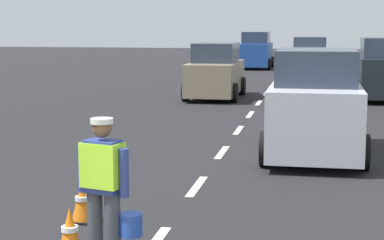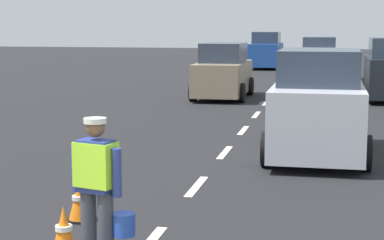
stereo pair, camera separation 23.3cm
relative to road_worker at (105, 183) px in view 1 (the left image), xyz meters
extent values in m
plane|color=black|center=(0.40, 18.94, -0.93)|extent=(96.00, 96.00, 0.00)
cube|color=silver|center=(0.40, 3.64, -0.93)|extent=(0.14, 1.40, 0.01)
cube|color=silver|center=(0.40, 6.64, -0.93)|extent=(0.14, 1.40, 0.01)
cube|color=silver|center=(0.40, 9.64, -0.93)|extent=(0.14, 1.40, 0.01)
cube|color=silver|center=(0.40, 12.64, -0.93)|extent=(0.14, 1.40, 0.01)
cube|color=silver|center=(0.40, 15.64, -0.93)|extent=(0.14, 1.40, 0.01)
cube|color=silver|center=(0.40, 18.64, -0.93)|extent=(0.14, 1.40, 0.01)
cube|color=silver|center=(0.40, 21.64, -0.93)|extent=(0.14, 1.40, 0.01)
cube|color=silver|center=(0.40, 24.64, -0.93)|extent=(0.14, 1.40, 0.01)
cube|color=silver|center=(0.40, 27.64, -0.93)|extent=(0.14, 1.40, 0.01)
cube|color=silver|center=(0.40, 30.64, -0.93)|extent=(0.14, 1.40, 0.01)
cube|color=silver|center=(0.40, 33.64, -0.93)|extent=(0.14, 1.40, 0.01)
cube|color=silver|center=(0.40, 36.64, -0.93)|extent=(0.14, 1.40, 0.01)
cube|color=silver|center=(0.40, 39.64, -0.93)|extent=(0.14, 1.40, 0.01)
cube|color=silver|center=(0.40, 42.64, -0.93)|extent=(0.14, 1.40, 0.01)
cube|color=silver|center=(0.40, 45.64, -0.93)|extent=(0.14, 1.40, 0.01)
cylinder|color=#383D4C|center=(-0.14, 0.03, -0.52)|extent=(0.18, 0.18, 0.82)
cylinder|color=#383D4C|center=(0.09, -0.03, -0.52)|extent=(0.18, 0.18, 0.82)
cube|color=navy|center=(-0.02, 0.00, 0.19)|extent=(0.45, 0.34, 0.60)
cube|color=#A5EA33|center=(-0.02, 0.00, 0.21)|extent=(0.52, 0.39, 0.51)
cylinder|color=navy|center=(-0.30, 0.07, 0.14)|extent=(0.11, 0.11, 0.55)
cylinder|color=navy|center=(0.25, -0.07, 0.14)|extent=(0.11, 0.11, 0.55)
sphere|color=brown|center=(-0.02, 0.00, 0.63)|extent=(0.22, 0.22, 0.22)
cylinder|color=silver|center=(-0.02, 0.00, 0.71)|extent=(0.26, 0.26, 0.06)
cylinder|color=#2347B7|center=(0.29, 0.02, -0.48)|extent=(0.26, 0.26, 0.26)
cube|color=black|center=(-0.81, 1.42, -0.92)|extent=(0.36, 0.36, 0.03)
cone|color=orange|center=(-0.81, 1.42, -0.63)|extent=(0.30, 0.30, 0.54)
cylinder|color=white|center=(-0.81, 1.42, -0.60)|extent=(0.20, 0.20, 0.06)
cone|color=orange|center=(-0.46, 0.04, -0.61)|extent=(0.30, 0.30, 0.58)
cylinder|color=white|center=(-0.46, 0.04, -0.58)|extent=(0.20, 0.20, 0.06)
cube|color=silver|center=(2.32, 6.73, -0.09)|extent=(1.78, 4.04, 1.32)
cube|color=#2D3847|center=(2.32, 6.63, 0.92)|extent=(1.56, 2.22, 0.70)
cylinder|color=black|center=(1.41, 7.98, -0.59)|extent=(0.22, 0.68, 0.68)
cylinder|color=black|center=(3.22, 7.98, -0.59)|extent=(0.22, 0.68, 0.68)
cylinder|color=black|center=(1.41, 5.47, -0.59)|extent=(0.22, 0.68, 0.68)
cylinder|color=black|center=(3.22, 5.47, -0.59)|extent=(0.22, 0.68, 0.68)
cube|color=#1E4799|center=(-1.36, 33.57, -0.07)|extent=(1.79, 4.25, 1.36)
cube|color=#2D3847|center=(-1.36, 33.68, 0.96)|extent=(1.57, 2.34, 0.70)
cylinder|color=black|center=(-0.44, 32.26, -0.59)|extent=(0.22, 0.68, 0.68)
cylinder|color=black|center=(-2.27, 32.26, -0.59)|extent=(0.22, 0.68, 0.68)
cylinder|color=black|center=(-0.44, 34.89, -0.59)|extent=(0.22, 0.68, 0.68)
cylinder|color=black|center=(-2.27, 34.89, -0.59)|extent=(0.22, 0.68, 0.68)
cube|color=silver|center=(2.01, 24.51, -0.13)|extent=(1.66, 4.04, 1.24)
cube|color=#2D3847|center=(2.01, 24.41, 0.84)|extent=(1.46, 2.22, 0.70)
cylinder|color=black|center=(1.16, 25.77, -0.59)|extent=(0.22, 0.68, 0.68)
cylinder|color=black|center=(2.86, 25.77, -0.59)|extent=(0.22, 0.68, 0.68)
cylinder|color=black|center=(1.16, 23.26, -0.59)|extent=(0.22, 0.68, 0.68)
cylinder|color=black|center=(2.86, 23.26, -0.59)|extent=(0.22, 0.68, 0.68)
cube|color=gray|center=(-1.33, 16.95, -0.18)|extent=(1.68, 4.10, 1.14)
cube|color=#2D3847|center=(-1.33, 17.05, 0.74)|extent=(1.48, 2.25, 0.70)
cylinder|color=black|center=(-0.47, 15.68, -0.59)|extent=(0.22, 0.68, 0.68)
cylinder|color=black|center=(-2.19, 15.68, -0.59)|extent=(0.22, 0.68, 0.68)
cylinder|color=black|center=(-0.47, 18.22, -0.59)|extent=(0.22, 0.68, 0.68)
cylinder|color=black|center=(-2.19, 18.22, -0.59)|extent=(0.22, 0.68, 0.68)
cube|color=black|center=(4.66, 17.64, -0.08)|extent=(1.68, 4.16, 1.35)
cube|color=#2D3847|center=(4.66, 17.53, 0.95)|extent=(1.48, 2.29, 0.70)
cylinder|color=black|center=(3.80, 18.93, -0.59)|extent=(0.22, 0.68, 0.68)
cylinder|color=black|center=(3.80, 16.35, -0.59)|extent=(0.22, 0.68, 0.68)
camera|label=1|loc=(2.31, -6.93, 1.78)|focal=61.34mm
camera|label=2|loc=(2.54, -6.88, 1.78)|focal=61.34mm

